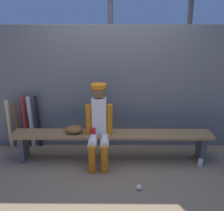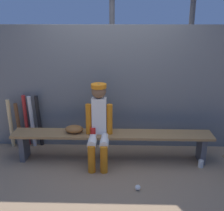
{
  "view_description": "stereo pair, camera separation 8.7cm",
  "coord_description": "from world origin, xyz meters",
  "px_view_note": "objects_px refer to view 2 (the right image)",
  "views": [
    {
      "loc": [
        0.03,
        -3.98,
        2.19
      ],
      "look_at": [
        0.0,
        0.0,
        0.91
      ],
      "focal_mm": 44.67,
      "sensor_mm": 36.0,
      "label": 1
    },
    {
      "loc": [
        0.12,
        -3.98,
        2.19
      ],
      "look_at": [
        0.0,
        0.0,
        0.91
      ],
      "focal_mm": 44.67,
      "sensor_mm": 36.0,
      "label": 2
    }
  ],
  "objects_px": {
    "baseball": "(138,188)",
    "baseball_glove": "(74,129)",
    "bat_wood_natural": "(11,124)",
    "cup_on_bench": "(93,131)",
    "bat_aluminum_red": "(26,121)",
    "dugout_bench": "(112,138)",
    "player_seated": "(99,123)",
    "bat_aluminum_black": "(39,121)",
    "bat_aluminum_silver": "(32,122)",
    "cup_on_ground": "(201,164)",
    "bat_wood_dark": "(19,125)"
  },
  "relations": [
    {
      "from": "bat_aluminum_silver",
      "to": "baseball",
      "type": "xyz_separation_m",
      "value": [
        1.74,
        -1.22,
        -0.43
      ]
    },
    {
      "from": "baseball_glove",
      "to": "bat_wood_natural",
      "type": "relative_size",
      "value": 0.32
    },
    {
      "from": "bat_aluminum_red",
      "to": "cup_on_bench",
      "type": "relative_size",
      "value": 8.53
    },
    {
      "from": "bat_aluminum_red",
      "to": "bat_wood_dark",
      "type": "bearing_deg",
      "value": -161.23
    },
    {
      "from": "bat_aluminum_red",
      "to": "bat_wood_dark",
      "type": "relative_size",
      "value": 1.15
    },
    {
      "from": "player_seated",
      "to": "bat_wood_natural",
      "type": "height_order",
      "value": "player_seated"
    },
    {
      "from": "bat_aluminum_red",
      "to": "cup_on_ground",
      "type": "distance_m",
      "value": 2.95
    },
    {
      "from": "bat_aluminum_black",
      "to": "bat_wood_natural",
      "type": "distance_m",
      "value": 0.48
    },
    {
      "from": "baseball_glove",
      "to": "bat_aluminum_red",
      "type": "distance_m",
      "value": 1.01
    },
    {
      "from": "bat_wood_dark",
      "to": "bat_wood_natural",
      "type": "relative_size",
      "value": 0.92
    },
    {
      "from": "dugout_bench",
      "to": "player_seated",
      "type": "bearing_deg",
      "value": -151.57
    },
    {
      "from": "bat_aluminum_silver",
      "to": "cup_on_ground",
      "type": "relative_size",
      "value": 8.49
    },
    {
      "from": "bat_aluminum_black",
      "to": "baseball_glove",
      "type": "bearing_deg",
      "value": -33.64
    },
    {
      "from": "bat_aluminum_black",
      "to": "cup_on_bench",
      "type": "bearing_deg",
      "value": -27.87
    },
    {
      "from": "baseball_glove",
      "to": "bat_wood_dark",
      "type": "xyz_separation_m",
      "value": [
        -1.03,
        0.41,
        -0.11
      ]
    },
    {
      "from": "bat_aluminum_black",
      "to": "bat_aluminum_silver",
      "type": "height_order",
      "value": "bat_aluminum_silver"
    },
    {
      "from": "player_seated",
      "to": "bat_wood_dark",
      "type": "xyz_separation_m",
      "value": [
        -1.42,
        0.51,
        -0.26
      ]
    },
    {
      "from": "bat_wood_dark",
      "to": "bat_wood_natural",
      "type": "xyz_separation_m",
      "value": [
        -0.13,
        -0.02,
        0.03
      ]
    },
    {
      "from": "player_seated",
      "to": "bat_aluminum_silver",
      "type": "height_order",
      "value": "player_seated"
    },
    {
      "from": "bat_aluminum_red",
      "to": "bat_wood_dark",
      "type": "distance_m",
      "value": 0.14
    },
    {
      "from": "baseball_glove",
      "to": "player_seated",
      "type": "bearing_deg",
      "value": -15.11
    },
    {
      "from": "dugout_bench",
      "to": "baseball",
      "type": "xyz_separation_m",
      "value": [
        0.36,
        -0.81,
        -0.33
      ]
    },
    {
      "from": "bat_wood_dark",
      "to": "player_seated",
      "type": "bearing_deg",
      "value": -19.9
    },
    {
      "from": "bat_wood_natural",
      "to": "bat_aluminum_red",
      "type": "bearing_deg",
      "value": 13.94
    },
    {
      "from": "baseball",
      "to": "cup_on_bench",
      "type": "bearing_deg",
      "value": 131.19
    },
    {
      "from": "player_seated",
      "to": "cup_on_bench",
      "type": "height_order",
      "value": "player_seated"
    },
    {
      "from": "cup_on_bench",
      "to": "baseball",
      "type": "bearing_deg",
      "value": -48.81
    },
    {
      "from": "bat_aluminum_red",
      "to": "player_seated",
      "type": "bearing_deg",
      "value": -23.19
    },
    {
      "from": "bat_wood_natural",
      "to": "cup_on_bench",
      "type": "xyz_separation_m",
      "value": [
        1.45,
        -0.45,
        0.07
      ]
    },
    {
      "from": "bat_wood_dark",
      "to": "baseball",
      "type": "bearing_deg",
      "value": -31.64
    },
    {
      "from": "baseball",
      "to": "baseball_glove",
      "type": "bearing_deg",
      "value": 139.56
    },
    {
      "from": "bat_wood_natural",
      "to": "cup_on_bench",
      "type": "height_order",
      "value": "bat_wood_natural"
    },
    {
      "from": "dugout_bench",
      "to": "baseball",
      "type": "height_order",
      "value": "dugout_bench"
    },
    {
      "from": "bat_wood_natural",
      "to": "cup_on_bench",
      "type": "distance_m",
      "value": 1.52
    },
    {
      "from": "baseball",
      "to": "cup_on_bench",
      "type": "height_order",
      "value": "cup_on_bench"
    },
    {
      "from": "cup_on_ground",
      "to": "cup_on_bench",
      "type": "relative_size",
      "value": 1.0
    },
    {
      "from": "baseball_glove",
      "to": "bat_aluminum_black",
      "type": "height_order",
      "value": "bat_aluminum_black"
    },
    {
      "from": "dugout_bench",
      "to": "bat_wood_natural",
      "type": "xyz_separation_m",
      "value": [
        -1.74,
        0.39,
        0.07
      ]
    },
    {
      "from": "bat_aluminum_red",
      "to": "cup_on_ground",
      "type": "xyz_separation_m",
      "value": [
        2.85,
        -0.64,
        -0.42
      ]
    },
    {
      "from": "bat_aluminum_silver",
      "to": "cup_on_bench",
      "type": "distance_m",
      "value": 1.19
    },
    {
      "from": "player_seated",
      "to": "dugout_bench",
      "type": "bearing_deg",
      "value": 28.43
    },
    {
      "from": "bat_aluminum_black",
      "to": "bat_aluminum_silver",
      "type": "bearing_deg",
      "value": -160.0
    },
    {
      "from": "baseball_glove",
      "to": "cup_on_bench",
      "type": "distance_m",
      "value": 0.31
    },
    {
      "from": "baseball",
      "to": "bat_wood_dark",
      "type": "bearing_deg",
      "value": 148.36
    },
    {
      "from": "bat_wood_dark",
      "to": "baseball",
      "type": "relative_size",
      "value": 10.98
    },
    {
      "from": "dugout_bench",
      "to": "bat_aluminum_silver",
      "type": "distance_m",
      "value": 1.44
    },
    {
      "from": "bat_aluminum_black",
      "to": "bat_aluminum_red",
      "type": "relative_size",
      "value": 0.99
    },
    {
      "from": "bat_aluminum_silver",
      "to": "baseball",
      "type": "distance_m",
      "value": 2.17
    },
    {
      "from": "baseball_glove",
      "to": "cup_on_ground",
      "type": "relative_size",
      "value": 2.55
    },
    {
      "from": "bat_wood_natural",
      "to": "bat_aluminum_silver",
      "type": "bearing_deg",
      "value": 3.47
    }
  ]
}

